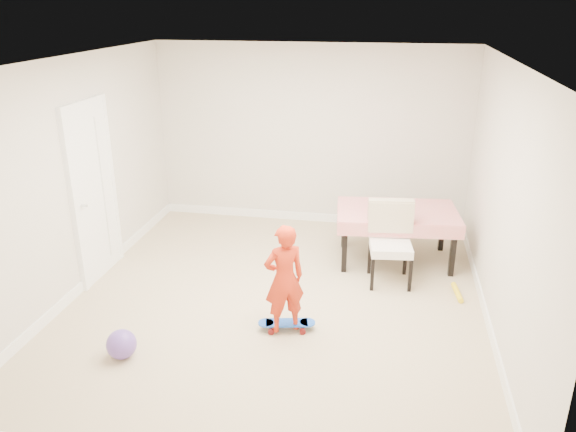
% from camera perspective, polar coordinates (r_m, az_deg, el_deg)
% --- Properties ---
extents(ground, '(5.00, 5.00, 0.00)m').
position_cam_1_polar(ground, '(6.32, -1.24, -8.65)').
color(ground, tan).
rests_on(ground, ground).
extents(ceiling, '(4.50, 5.00, 0.04)m').
position_cam_1_polar(ceiling, '(5.51, -1.45, 15.32)').
color(ceiling, white).
rests_on(ceiling, wall_back).
extents(wall_back, '(4.50, 0.04, 2.60)m').
position_cam_1_polar(wall_back, '(8.13, 2.27, 8.07)').
color(wall_back, beige).
rests_on(wall_back, ground).
extents(wall_front, '(4.50, 0.04, 2.60)m').
position_cam_1_polar(wall_front, '(3.60, -9.55, -9.88)').
color(wall_front, beige).
rests_on(wall_front, ground).
extents(wall_left, '(0.04, 5.00, 2.60)m').
position_cam_1_polar(wall_left, '(6.59, -20.71, 3.56)').
color(wall_left, beige).
rests_on(wall_left, ground).
extents(wall_right, '(0.04, 5.00, 2.60)m').
position_cam_1_polar(wall_right, '(5.77, 20.88, 1.14)').
color(wall_right, beige).
rests_on(wall_right, ground).
extents(door, '(0.11, 0.94, 2.11)m').
position_cam_1_polar(door, '(6.91, -19.14, 2.15)').
color(door, white).
rests_on(door, ground).
extents(baseboard_back, '(4.50, 0.02, 0.12)m').
position_cam_1_polar(baseboard_back, '(8.51, 2.16, -0.07)').
color(baseboard_back, white).
rests_on(baseboard_back, ground).
extents(baseboard_left, '(0.02, 5.00, 0.12)m').
position_cam_1_polar(baseboard_left, '(7.04, -19.49, -6.08)').
color(baseboard_left, white).
rests_on(baseboard_left, ground).
extents(baseboard_right, '(0.02, 5.00, 0.12)m').
position_cam_1_polar(baseboard_right, '(6.28, 19.50, -9.55)').
color(baseboard_right, white).
rests_on(baseboard_right, ground).
extents(dining_table, '(1.56, 1.07, 0.69)m').
position_cam_1_polar(dining_table, '(7.24, 10.88, -1.96)').
color(dining_table, '#BD0B0A').
rests_on(dining_table, ground).
extents(dining_chair, '(0.60, 0.67, 0.97)m').
position_cam_1_polar(dining_chair, '(6.62, 10.40, -2.87)').
color(dining_chair, silver).
rests_on(dining_chair, ground).
extents(skateboard, '(0.61, 0.32, 0.09)m').
position_cam_1_polar(skateboard, '(5.80, -0.13, -11.09)').
color(skateboard, blue).
rests_on(skateboard, ground).
extents(child, '(0.49, 0.44, 1.13)m').
position_cam_1_polar(child, '(5.51, -0.38, -6.72)').
color(child, red).
rests_on(child, ground).
extents(balloon, '(0.28, 0.28, 0.28)m').
position_cam_1_polar(balloon, '(5.58, -16.56, -12.38)').
color(balloon, '#6345A6').
rests_on(balloon, ground).
extents(foam_toy, '(0.11, 0.40, 0.06)m').
position_cam_1_polar(foam_toy, '(6.71, 16.81, -7.44)').
color(foam_toy, yellow).
rests_on(foam_toy, ground).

